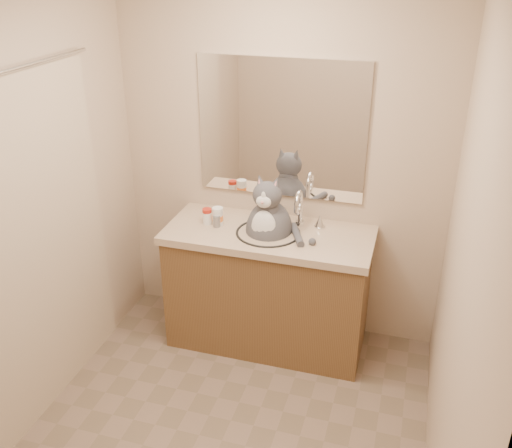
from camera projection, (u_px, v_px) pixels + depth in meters
The scene contains 8 objects.
room at pixel (215, 253), 2.67m from camera, with size 2.22×2.52×2.42m.
vanity at pixel (268, 285), 3.84m from camera, with size 1.34×0.59×1.12m.
mirror at pixel (281, 129), 3.63m from camera, with size 1.10×0.02×0.90m, color white.
shower_curtain at pixel (42, 245), 3.10m from camera, with size 0.02×1.30×1.93m.
cat at pixel (269, 226), 3.65m from camera, with size 0.42×0.35×0.60m.
pill_bottle_redcap at pixel (207, 216), 3.74m from camera, with size 0.07×0.07×0.11m.
pill_bottle_orange at pixel (218, 217), 3.73m from camera, with size 0.08×0.08×0.12m.
grey_canister at pixel (217, 221), 3.71m from camera, with size 0.06×0.06×0.08m.
Camera 1 is at (0.85, -2.20, 2.49)m, focal length 40.00 mm.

